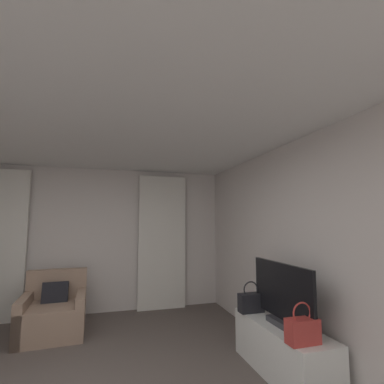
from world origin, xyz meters
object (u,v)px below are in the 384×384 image
tv_console (282,349)px  tv_flatscreen (282,295)px  handbag_secondary (303,330)px  handbag_primary (251,302)px  armchair (53,314)px

tv_console → tv_flatscreen: bearing=-90.0°
tv_console → handbag_secondary: bearing=-102.0°
tv_console → handbag_secondary: size_ratio=3.56×
handbag_secondary → tv_flatscreen: bearing=77.3°
tv_flatscreen → handbag_secondary: tv_flatscreen is taller
handbag_primary → handbag_secondary: same height
handbag_secondary → armchair: bearing=135.9°
tv_console → handbag_secondary: (-0.10, -0.49, 0.38)m
tv_console → handbag_secondary: 0.63m
armchair → tv_console: (2.55, -1.88, -0.03)m
handbag_primary → handbag_secondary: bearing=-89.2°
tv_console → tv_flatscreen: 0.57m
handbag_secondary → handbag_primary: bearing=90.8°
tv_flatscreen → handbag_primary: bearing=103.5°
tv_flatscreen → handbag_primary: 0.53m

